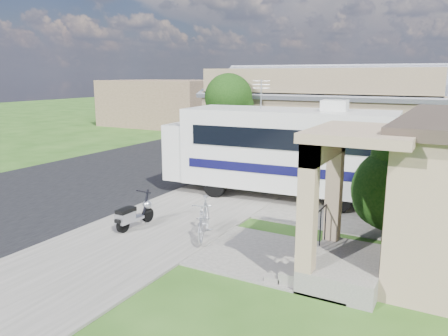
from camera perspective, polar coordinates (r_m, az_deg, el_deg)
The scene contains 18 objects.
ground at distance 13.26m, azimuth -3.33°, elevation -7.72°, with size 120.00×120.00×0.00m, color #224613.
street_slab at distance 25.36m, azimuth -5.74°, elevation 1.86°, with size 9.00×80.00×0.02m, color black.
sidewalk_slab at distance 22.39m, azimuth 8.13°, elevation 0.48°, with size 4.00×80.00×0.06m, color #5B5952.
driveway_slab at distance 16.53m, azimuth 9.47°, elevation -3.75°, with size 7.00×6.00×0.05m, color #5B5952.
walk_slab at distance 11.17m, azimuth 7.29°, elevation -11.59°, with size 4.00×3.00×0.05m, color #5B5952.
warehouse at distance 25.54m, azimuth 13.55°, elevation 6.14°, with size 12.50×8.40×5.04m.
distant_bldg_far at distance 40.32m, azimuth -7.35°, elevation 8.47°, with size 10.00×8.00×4.00m, color brown.
distant_bldg_near at distance 49.63m, azimuth 2.83°, elevation 8.75°, with size 8.00×7.00×3.20m, color #7D634E.
street_tree_a at distance 22.21m, azimuth 0.90°, elevation 8.89°, with size 2.44×2.40×4.58m.
street_tree_b at distance 31.39m, azimuth 9.59°, elevation 9.93°, with size 2.44×2.40×4.73m.
street_tree_c at distance 40.00m, azimuth 13.91°, elevation 9.77°, with size 2.44×2.40×4.42m.
motorhome at distance 16.20m, azimuth 7.25°, elevation 2.57°, with size 8.52×3.25×4.28m.
shrub at distance 12.57m, azimuth 21.78°, elevation -2.27°, with size 2.49×2.37×3.05m.
scooter at distance 13.15m, azimuth -11.81°, elevation -6.02°, with size 0.54×1.56×1.03m.
bicycle at distance 12.12m, azimuth -2.64°, elevation -6.83°, with size 0.53×1.87×1.12m, color #B5B5BE.
pickup_truck at distance 26.88m, azimuth -0.19°, elevation 4.35°, with size 2.87×6.22×1.73m, color silver.
van at distance 33.54m, azimuth 4.91°, elevation 5.72°, with size 2.21×5.43×1.58m, color silver.
garden_hose at distance 11.83m, azimuth 11.52°, elevation -10.09°, with size 0.34×0.34×0.15m, color #156A2B.
Camera 1 is at (6.65, -10.56, 4.50)m, focal length 35.00 mm.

